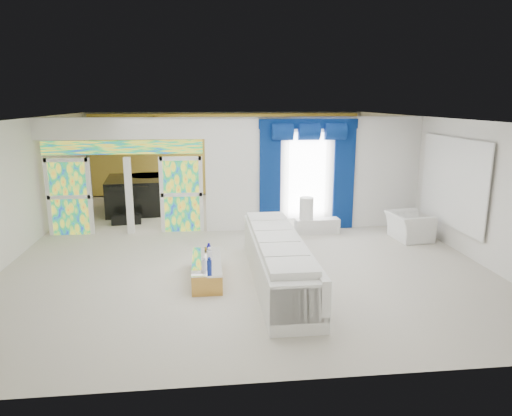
{
  "coord_description": "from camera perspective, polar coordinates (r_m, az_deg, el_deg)",
  "views": [
    {
      "loc": [
        -0.79,
        -11.04,
        3.4
      ],
      "look_at": [
        0.3,
        -1.2,
        1.1
      ],
      "focal_mm": 32.43,
      "sensor_mm": 36.0,
      "label": 1
    }
  ],
  "objects": [
    {
      "name": "floor",
      "position": [
        11.58,
        -2.13,
        -4.0
      ],
      "size": [
        12.0,
        12.0,
        0.0
      ],
      "primitive_type": "plane",
      "color": "#B7AF9E",
      "rests_on": "ground"
    },
    {
      "name": "dividing_wall",
      "position": [
        12.54,
        7.34,
        4.26
      ],
      "size": [
        5.7,
        0.18,
        3.0
      ],
      "primitive_type": "cube",
      "color": "white",
      "rests_on": "ground"
    },
    {
      "name": "dividing_header",
      "position": [
        12.23,
        -16.23,
        9.41
      ],
      "size": [
        4.3,
        0.18,
        0.55
      ],
      "primitive_type": "cube",
      "color": "white",
      "rests_on": "dividing_wall"
    },
    {
      "name": "stained_panel_left",
      "position": [
        12.76,
        -22.05,
        1.28
      ],
      "size": [
        0.95,
        0.04,
        2.0
      ],
      "primitive_type": "cube",
      "color": "#994C3F",
      "rests_on": "ground"
    },
    {
      "name": "stained_panel_right",
      "position": [
        12.29,
        -9.16,
        1.66
      ],
      "size": [
        0.95,
        0.04,
        2.0
      ],
      "primitive_type": "cube",
      "color": "#994C3F",
      "rests_on": "ground"
    },
    {
      "name": "stained_transom",
      "position": [
        12.27,
        -16.09,
        7.2
      ],
      "size": [
        4.0,
        0.05,
        0.35
      ],
      "primitive_type": "cube",
      "color": "#994C3F",
      "rests_on": "dividing_header"
    },
    {
      "name": "window_pane",
      "position": [
        12.39,
        6.32,
        3.95
      ],
      "size": [
        1.0,
        0.02,
        2.3
      ],
      "primitive_type": "cube",
      "color": "white",
      "rests_on": "dividing_wall"
    },
    {
      "name": "blue_drape_left",
      "position": [
        12.19,
        1.74,
        3.64
      ],
      "size": [
        0.55,
        0.1,
        2.8
      ],
      "primitive_type": "cube",
      "color": "#04154B",
      "rests_on": "ground"
    },
    {
      "name": "blue_drape_right",
      "position": [
        12.63,
        10.78,
        3.74
      ],
      "size": [
        0.55,
        0.1,
        2.8
      ],
      "primitive_type": "cube",
      "color": "#04154B",
      "rests_on": "ground"
    },
    {
      "name": "blue_pelmet",
      "position": [
        12.22,
        6.51,
        10.28
      ],
      "size": [
        2.6,
        0.12,
        0.25
      ],
      "primitive_type": "cube",
      "color": "#04154B",
      "rests_on": "dividing_wall"
    },
    {
      "name": "wall_mirror",
      "position": [
        11.7,
        23.12,
        2.93
      ],
      "size": [
        0.04,
        2.7,
        1.9
      ],
      "primitive_type": "cube",
      "color": "white",
      "rests_on": "ground"
    },
    {
      "name": "gold_curtains",
      "position": [
        17.06,
        -3.65,
        6.67
      ],
      "size": [
        9.7,
        0.12,
        2.9
      ],
      "primitive_type": "cube",
      "color": "#B27F2A",
      "rests_on": "ground"
    },
    {
      "name": "white_sofa",
      "position": [
        8.86,
        2.72,
        -6.7
      ],
      "size": [
        0.91,
        4.24,
        0.81
      ],
      "primitive_type": "cube",
      "rotation": [
        0.0,
        0.0,
        0.0
      ],
      "color": "white",
      "rests_on": "ground"
    },
    {
      "name": "coffee_table",
      "position": [
        9.12,
        -6.08,
        -7.64
      ],
      "size": [
        0.56,
        1.66,
        0.37
      ],
      "primitive_type": "cube",
      "rotation": [
        0.0,
        0.0,
        0.0
      ],
      "color": "#B48338",
      "rests_on": "ground"
    },
    {
      "name": "console_table",
      "position": [
        12.26,
        7.55,
        -2.2
      ],
      "size": [
        1.16,
        0.41,
        0.38
      ],
      "primitive_type": "cube",
      "rotation": [
        0.0,
        0.0,
        0.04
      ],
      "color": "silver",
      "rests_on": "ground"
    },
    {
      "name": "table_lamp",
      "position": [
        12.08,
        6.23,
        -0.04
      ],
      "size": [
        0.36,
        0.36,
        0.58
      ],
      "primitive_type": "cylinder",
      "color": "silver",
      "rests_on": "console_table"
    },
    {
      "name": "armchair",
      "position": [
        12.19,
        18.37,
        -2.15
      ],
      "size": [
        1.0,
        1.12,
        0.67
      ],
      "primitive_type": "imported",
      "rotation": [
        0.0,
        0.0,
        1.67
      ],
      "color": "white",
      "rests_on": "ground"
    },
    {
      "name": "grand_piano",
      "position": [
        15.02,
        -14.82,
        1.62
      ],
      "size": [
        1.8,
        2.24,
        1.05
      ],
      "primitive_type": "cube",
      "rotation": [
        0.0,
        0.0,
        0.1
      ],
      "color": "black",
      "rests_on": "ground"
    },
    {
      "name": "piano_bench",
      "position": [
        13.56,
        -15.68,
        -1.34
      ],
      "size": [
        0.84,
        0.4,
        0.27
      ],
      "primitive_type": "cube",
      "rotation": [
        0.0,
        0.0,
        0.1
      ],
      "color": "black",
      "rests_on": "ground"
    },
    {
      "name": "tv_console",
      "position": [
        13.94,
        -21.41,
        -0.24
      ],
      "size": [
        0.64,
        0.6,
        0.81
      ],
      "primitive_type": "cube",
      "rotation": [
        0.0,
        0.0,
        0.18
      ],
      "color": "tan",
      "rests_on": "ground"
    },
    {
      "name": "chandelier",
      "position": [
        14.54,
        -12.46,
        9.83
      ],
      "size": [
        0.6,
        0.6,
        0.6
      ],
      "primitive_type": "sphere",
      "color": "gold",
      "rests_on": "ceiling"
    },
    {
      "name": "decanters",
      "position": [
        8.97,
        -5.94,
        -6.21
      ],
      "size": [
        0.21,
        1.11,
        0.2
      ],
      "color": "white",
      "rests_on": "coffee_table"
    }
  ]
}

